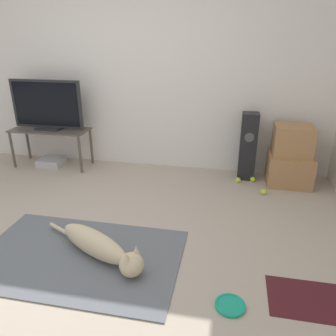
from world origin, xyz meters
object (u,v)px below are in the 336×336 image
cardboard_box_lower (289,170)px  tv_stand (51,134)px  frisbee (230,305)px  cardboard_box_upper (293,140)px  game_console (51,162)px  tennis_ball_near_speaker (253,179)px  tv (47,105)px  floor_speaker (248,146)px  tennis_ball_loose_on_carpet (264,192)px  dog (100,247)px  tennis_ball_by_boxes (238,180)px

cardboard_box_lower → tv_stand: tv_stand is taller
tv_stand → frisbee: bearing=-40.8°
cardboard_box_upper → game_console: size_ratio=1.33×
tennis_ball_near_speaker → game_console: (-2.80, 0.03, 0.02)m
tv → frisbee: bearing=-40.8°
floor_speaker → frisbee: bearing=-93.5°
frisbee → tennis_ball_loose_on_carpet: 1.83m
tv_stand → tennis_ball_near_speaker: tv_stand is taller
game_console → dog: bearing=-51.0°
tennis_ball_near_speaker → tennis_ball_loose_on_carpet: (0.11, -0.34, 0.00)m
floor_speaker → game_console: floor_speaker is taller
cardboard_box_lower → tv_stand: 3.19m
cardboard_box_lower → cardboard_box_upper: size_ratio=1.17×
tv → game_console: (-0.04, -0.01, -0.81)m
floor_speaker → tennis_ball_loose_on_carpet: size_ratio=12.94×
tv_stand → cardboard_box_upper: bearing=0.3°
cardboard_box_upper → tennis_ball_near_speaker: bearing=-173.4°
tv_stand → tennis_ball_loose_on_carpet: tv_stand is taller
cardboard_box_lower → cardboard_box_upper: (-0.01, 0.02, 0.37)m
tennis_ball_loose_on_carpet → game_console: game_console is taller
dog → game_console: bearing=129.0°
cardboard_box_lower → cardboard_box_upper: bearing=112.7°
cardboard_box_lower → tv: tv is taller
tennis_ball_near_speaker → floor_speaker: bearing=128.7°
floor_speaker → tv_stand: floor_speaker is taller
tv_stand → tv: (-0.00, 0.00, 0.39)m
frisbee → cardboard_box_lower: bearing=73.2°
frisbee → cardboard_box_upper: bearing=73.5°
cardboard_box_upper → tennis_ball_by_boxes: 0.81m
tennis_ball_loose_on_carpet → dog: bearing=-133.6°
tennis_ball_near_speaker → tennis_ball_loose_on_carpet: size_ratio=1.00×
tv_stand → game_console: (-0.04, -0.01, -0.41)m
frisbee → floor_speaker: floor_speaker is taller
frisbee → floor_speaker: (0.14, 2.26, 0.41)m
cardboard_box_upper → tv_stand: size_ratio=0.42×
floor_speaker → tennis_ball_by_boxes: size_ratio=12.94×
tennis_ball_by_boxes → frisbee: bearing=-91.3°
frisbee → tennis_ball_by_boxes: size_ratio=3.22×
tv → floor_speaker: bearing=1.7°
dog → tennis_ball_by_boxes: bearing=57.7°
dog → tv: bearing=128.1°
dog → cardboard_box_upper: (1.72, 1.87, 0.44)m
dog → frisbee: 1.12m
frisbee → tv_stand: tv_stand is taller
floor_speaker → tv: 2.70m
dog → tennis_ball_loose_on_carpet: dog is taller
tv_stand → game_console: bearing=-171.0°
floor_speaker → tennis_ball_near_speaker: 0.42m
dog → cardboard_box_lower: bearing=47.1°
floor_speaker → tv: tv is taller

